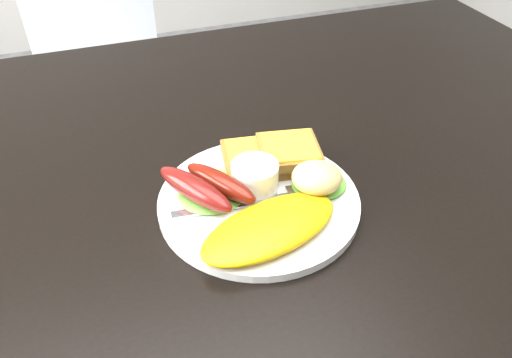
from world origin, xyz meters
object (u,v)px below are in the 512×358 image
at_px(dining_chair, 107,93).
at_px(person, 175,55).
at_px(plate, 259,201).
at_px(dining_table, 268,152).

distance_m(dining_chair, person, 0.33).
height_order(person, plate, person).
height_order(dining_table, plate, plate).
height_order(dining_chair, person, person).
relative_size(person, plate, 5.40).
height_order(dining_table, person, person).
bearing_deg(dining_chair, dining_table, -69.32).
bearing_deg(dining_table, plate, -115.10).
xyz_separation_m(person, plate, (-0.03, -0.67, 0.12)).
distance_m(person, plate, 0.69).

